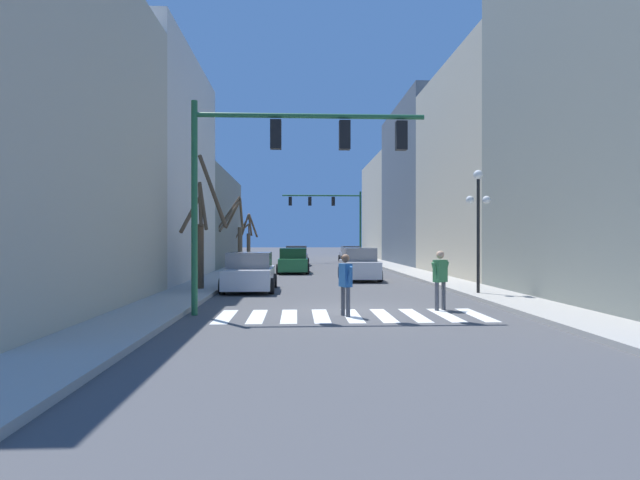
{
  "coord_description": "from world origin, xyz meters",
  "views": [
    {
      "loc": [
        -1.59,
        -15.05,
        2.18
      ],
      "look_at": [
        0.2,
        22.97,
        2.13
      ],
      "focal_mm": 28.0,
      "sensor_mm": 36.0,
      "label": 1
    }
  ],
  "objects_px": {
    "pedestrian_near_right_corner": "(440,275)",
    "pedestrian_crossing_street": "(345,279)",
    "car_parked_left_mid": "(359,265)",
    "street_tree_left_mid": "(247,242)",
    "street_tree_right_near": "(201,235)",
    "car_parked_left_near": "(250,273)",
    "car_at_intersection": "(296,256)",
    "car_driving_away_lane": "(350,254)",
    "street_tree_left_near": "(237,232)",
    "car_parked_right_near": "(293,261)",
    "street_tree_right_mid": "(249,240)",
    "traffic_signal_near": "(281,157)",
    "traffic_signal_far": "(332,209)",
    "street_lamp_right_corner": "(478,206)"
  },
  "relations": [
    {
      "from": "pedestrian_near_right_corner",
      "to": "pedestrian_crossing_street",
      "type": "xyz_separation_m",
      "value": [
        -3.03,
        -1.06,
        -0.04
      ]
    },
    {
      "from": "car_parked_left_mid",
      "to": "street_tree_left_mid",
      "type": "relative_size",
      "value": 1.11
    },
    {
      "from": "pedestrian_crossing_street",
      "to": "street_tree_right_near",
      "type": "bearing_deg",
      "value": 16.26
    },
    {
      "from": "pedestrian_crossing_street",
      "to": "street_tree_left_mid",
      "type": "bearing_deg",
      "value": -11.58
    },
    {
      "from": "car_parked_left_near",
      "to": "car_at_intersection",
      "type": "relative_size",
      "value": 0.94
    },
    {
      "from": "car_driving_away_lane",
      "to": "street_tree_left_near",
      "type": "bearing_deg",
      "value": 144.0
    },
    {
      "from": "car_parked_right_near",
      "to": "street_tree_left_mid",
      "type": "bearing_deg",
      "value": -160.41
    },
    {
      "from": "car_parked_left_near",
      "to": "car_driving_away_lane",
      "type": "distance_m",
      "value": 27.54
    },
    {
      "from": "car_parked_left_near",
      "to": "street_tree_right_mid",
      "type": "xyz_separation_m",
      "value": [
        -1.83,
        19.09,
        1.4
      ]
    },
    {
      "from": "car_parked_left_mid",
      "to": "traffic_signal_near",
      "type": "bearing_deg",
      "value": 162.71
    },
    {
      "from": "traffic_signal_far",
      "to": "car_parked_left_near",
      "type": "xyz_separation_m",
      "value": [
        -5.37,
        -26.3,
        -4.29
      ]
    },
    {
      "from": "traffic_signal_near",
      "to": "car_driving_away_lane",
      "type": "distance_m",
      "value": 34.01
    },
    {
      "from": "car_driving_away_lane",
      "to": "street_tree_left_near",
      "type": "distance_m",
      "value": 16.01
    },
    {
      "from": "traffic_signal_near",
      "to": "car_driving_away_lane",
      "type": "bearing_deg",
      "value": 80.41
    },
    {
      "from": "street_tree_left_mid",
      "to": "pedestrian_near_right_corner",
      "type": "bearing_deg",
      "value": -73.07
    },
    {
      "from": "traffic_signal_far",
      "to": "car_at_intersection",
      "type": "bearing_deg",
      "value": -123.01
    },
    {
      "from": "car_at_intersection",
      "to": "street_tree_right_near",
      "type": "distance_m",
      "value": 21.95
    },
    {
      "from": "car_parked_left_mid",
      "to": "street_tree_right_mid",
      "type": "bearing_deg",
      "value": 27.8
    },
    {
      "from": "car_at_intersection",
      "to": "car_parked_left_near",
      "type": "bearing_deg",
      "value": -5.3
    },
    {
      "from": "car_parked_left_near",
      "to": "car_parked_right_near",
      "type": "distance_m",
      "value": 11.33
    },
    {
      "from": "traffic_signal_far",
      "to": "car_parked_left_near",
      "type": "height_order",
      "value": "traffic_signal_far"
    },
    {
      "from": "street_tree_left_near",
      "to": "street_tree_right_near",
      "type": "relative_size",
      "value": 0.91
    },
    {
      "from": "pedestrian_crossing_street",
      "to": "street_tree_right_near",
      "type": "height_order",
      "value": "street_tree_right_near"
    },
    {
      "from": "car_at_intersection",
      "to": "car_parked_right_near",
      "type": "bearing_deg",
      "value": -1.19
    },
    {
      "from": "car_driving_away_lane",
      "to": "pedestrian_near_right_corner",
      "type": "distance_m",
      "value": 32.67
    },
    {
      "from": "pedestrian_crossing_street",
      "to": "traffic_signal_near",
      "type": "bearing_deg",
      "value": 55.32
    },
    {
      "from": "pedestrian_near_right_corner",
      "to": "street_tree_right_near",
      "type": "height_order",
      "value": "street_tree_right_near"
    },
    {
      "from": "traffic_signal_near",
      "to": "traffic_signal_far",
      "type": "bearing_deg",
      "value": 83.39
    },
    {
      "from": "car_parked_left_mid",
      "to": "car_at_intersection",
      "type": "relative_size",
      "value": 1.01
    },
    {
      "from": "car_parked_right_near",
      "to": "street_tree_right_near",
      "type": "xyz_separation_m",
      "value": [
        -3.69,
        -11.7,
        1.62
      ]
    },
    {
      "from": "pedestrian_crossing_street",
      "to": "street_tree_left_mid",
      "type": "height_order",
      "value": "street_tree_left_mid"
    },
    {
      "from": "car_parked_right_near",
      "to": "street_tree_left_near",
      "type": "height_order",
      "value": "street_tree_left_near"
    },
    {
      "from": "traffic_signal_near",
      "to": "car_driving_away_lane",
      "type": "xyz_separation_m",
      "value": [
        5.63,
        33.32,
        -3.86
      ]
    },
    {
      "from": "car_parked_left_near",
      "to": "car_parked_left_mid",
      "type": "bearing_deg",
      "value": -44.26
    },
    {
      "from": "street_lamp_right_corner",
      "to": "street_tree_left_near",
      "type": "distance_m",
      "value": 19.72
    },
    {
      "from": "car_parked_right_near",
      "to": "street_tree_left_mid",
      "type": "relative_size",
      "value": 1.04
    },
    {
      "from": "car_parked_left_mid",
      "to": "street_tree_right_near",
      "type": "relative_size",
      "value": 0.81
    },
    {
      "from": "traffic_signal_far",
      "to": "pedestrian_near_right_corner",
      "type": "height_order",
      "value": "traffic_signal_far"
    },
    {
      "from": "car_parked_right_near",
      "to": "car_at_intersection",
      "type": "distance_m",
      "value": 9.84
    },
    {
      "from": "car_driving_away_lane",
      "to": "car_parked_left_mid",
      "type": "bearing_deg",
      "value": 175.05
    },
    {
      "from": "street_tree_left_mid",
      "to": "street_tree_left_near",
      "type": "distance_m",
      "value": 9.17
    },
    {
      "from": "traffic_signal_far",
      "to": "car_parked_left_mid",
      "type": "bearing_deg",
      "value": -90.07
    },
    {
      "from": "car_parked_left_mid",
      "to": "street_tree_left_near",
      "type": "distance_m",
      "value": 11.32
    },
    {
      "from": "car_parked_right_near",
      "to": "street_tree_right_mid",
      "type": "xyz_separation_m",
      "value": [
        -3.58,
        7.89,
        1.41
      ]
    },
    {
      "from": "pedestrian_crossing_street",
      "to": "street_tree_right_near",
      "type": "relative_size",
      "value": 0.32
    },
    {
      "from": "street_lamp_right_corner",
      "to": "car_parked_left_near",
      "type": "relative_size",
      "value": 1.12
    },
    {
      "from": "pedestrian_crossing_street",
      "to": "street_tree_left_near",
      "type": "distance_m",
      "value": 21.65
    },
    {
      "from": "car_parked_left_mid",
      "to": "street_tree_left_near",
      "type": "height_order",
      "value": "street_tree_left_near"
    },
    {
      "from": "street_tree_right_mid",
      "to": "street_tree_left_near",
      "type": "distance_m",
      "value": 5.39
    },
    {
      "from": "car_driving_away_lane",
      "to": "street_tree_left_mid",
      "type": "height_order",
      "value": "street_tree_left_mid"
    }
  ]
}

